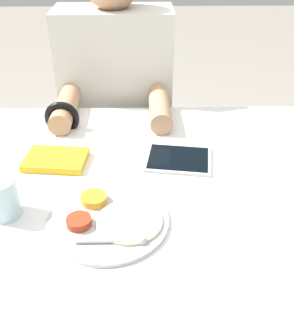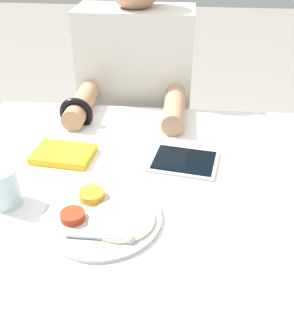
% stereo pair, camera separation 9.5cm
% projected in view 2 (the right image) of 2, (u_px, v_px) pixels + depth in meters
% --- Properties ---
extents(dining_table, '(1.19, 0.92, 0.75)m').
position_uv_depth(dining_table, '(156.00, 284.00, 1.20)').
color(dining_table, silver).
rests_on(dining_table, ground_plane).
extents(thali_tray, '(0.27, 0.27, 0.03)m').
position_uv_depth(thali_tray, '(102.00, 216.00, 0.88)').
color(thali_tray, '#B7BABF').
rests_on(thali_tray, dining_table).
extents(red_notebook, '(0.18, 0.13, 0.02)m').
position_uv_depth(red_notebook, '(64.00, 155.00, 1.10)').
color(red_notebook, silver).
rests_on(red_notebook, dining_table).
extents(tablet_device, '(0.20, 0.17, 0.01)m').
position_uv_depth(tablet_device, '(184.00, 161.00, 1.08)').
color(tablet_device, '#B7B7BC').
rests_on(tablet_device, dining_table).
extents(person_diner, '(0.42, 0.47, 1.23)m').
position_uv_depth(person_diner, '(137.00, 131.00, 1.60)').
color(person_diner, black).
rests_on(person_diner, ground_plane).
extents(drinking_glass, '(0.08, 0.08, 0.09)m').
position_uv_depth(drinking_glass, '(3.00, 187.00, 0.91)').
color(drinking_glass, silver).
rests_on(drinking_glass, dining_table).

